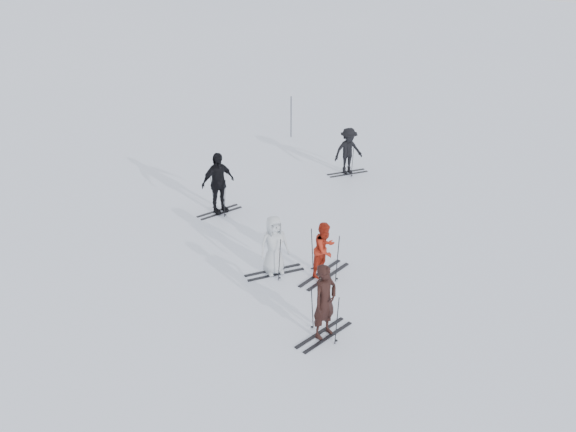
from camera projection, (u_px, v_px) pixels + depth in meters
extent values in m
plane|color=silver|center=(268.00, 262.00, 17.52)|extent=(120.00, 120.00, 0.00)
imported|color=black|center=(325.00, 302.00, 14.15)|extent=(0.55, 0.72, 1.79)
imported|color=#9C2111|center=(325.00, 250.00, 16.57)|extent=(0.65, 0.79, 1.51)
imported|color=#B5BCC0|center=(274.00, 246.00, 16.67)|extent=(0.87, 0.94, 1.62)
imported|color=black|center=(218.00, 184.00, 19.95)|extent=(0.82, 1.25, 1.97)
imported|color=black|center=(348.00, 151.00, 22.98)|extent=(1.13, 1.25, 1.69)
cylinder|color=black|center=(291.00, 117.00, 26.65)|extent=(0.05, 0.05, 1.74)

